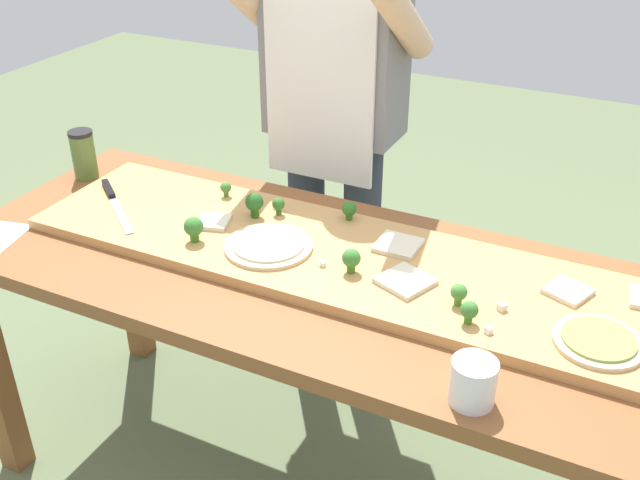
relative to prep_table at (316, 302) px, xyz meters
The scene contains 23 objects.
prep_table is the anchor object (origin of this frame).
cutting_board 0.13m from the prep_table, 46.75° to the left, with size 1.63×0.42×0.03m, color tan.
chefs_knife 0.66m from the prep_table, behind, with size 0.27×0.22×0.02m.
pizza_whole_cheese_artichoke 0.19m from the prep_table, behind, with size 0.22×0.22×0.02m.
pizza_whole_pesto_green 0.68m from the prep_table, ahead, with size 0.18×0.18×0.02m.
pizza_slice_near_left 0.35m from the prep_table, behind, with size 0.08×0.08×0.01m, color beige.
pizza_slice_near_right 0.25m from the prep_table, 40.18° to the left, with size 0.10×0.10×0.01m, color beige.
pizza_slice_center 0.60m from the prep_table, 11.02° to the left, with size 0.09×0.09×0.01m, color beige.
pizza_slice_far_left 0.27m from the prep_table, ahead, with size 0.11×0.11×0.01m, color beige.
broccoli_floret_back_left 0.40m from the prep_table, ahead, with size 0.04×0.04×0.05m.
broccoli_floret_front_left 0.45m from the prep_table, 153.57° to the left, with size 0.03×0.03×0.04m.
broccoli_floret_front_right 0.32m from the prep_table, 154.06° to the left, with size 0.05×0.05×0.07m.
broccoli_floret_center_right 0.20m from the prep_table, 11.47° to the right, with size 0.04×0.04×0.06m.
broccoli_floret_center_left 0.45m from the prep_table, 13.10° to the right, with size 0.04×0.04×0.05m.
broccoli_floret_back_mid 0.27m from the prep_table, 92.11° to the left, with size 0.04×0.04×0.05m.
broccoli_floret_front_mid 0.29m from the prep_table, 140.33° to the left, with size 0.03×0.03×0.05m.
broccoli_floret_back_right 0.36m from the prep_table, 168.75° to the right, with size 0.05×0.05×0.07m.
cheese_crumble_a 0.14m from the prep_table, 40.52° to the right, with size 0.01×0.01×0.01m, color silver.
cheese_crumble_b 0.48m from the prep_table, ahead, with size 0.02×0.02×0.02m, color silver.
cheese_crumble_c 0.49m from the prep_table, 13.56° to the right, with size 0.01×0.01×0.01m, color white.
flour_cup 0.57m from the prep_table, 31.84° to the right, with size 0.09×0.09×0.09m.
sauce_jar 0.89m from the prep_table, 169.74° to the left, with size 0.07×0.07×0.15m.
cook_center 0.67m from the prep_table, 111.27° to the left, with size 0.54×0.39×1.67m.
Camera 1 is at (0.68, -1.36, 1.74)m, focal length 41.33 mm.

